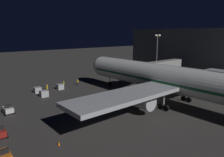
{
  "coord_description": "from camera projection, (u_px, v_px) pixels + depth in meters",
  "views": [
    {
      "loc": [
        37.85,
        30.28,
        15.04
      ],
      "look_at": [
        3.0,
        -11.05,
        3.5
      ],
      "focal_mm": 33.79,
      "sensor_mm": 36.0,
      "label": 1
    }
  ],
  "objects": [
    {
      "name": "ground_plane",
      "position": [
        152.0,
        99.0,
        49.64
      ],
      "size": [
        320.0,
        320.0,
        0.0
      ],
      "primitive_type": "plane",
      "color": "#383533"
    },
    {
      "name": "airliner_at_gate",
      "position": [
        181.0,
        82.0,
        42.96
      ],
      "size": [
        49.82,
        59.84,
        19.39
      ],
      "color": "silver",
      "rests_on": "ground_plane"
    },
    {
      "name": "jet_bridge",
      "position": [
        155.0,
        66.0,
        62.08
      ],
      "size": [
        21.12,
        3.4,
        7.11
      ],
      "color": "#9E9E99",
      "rests_on": "ground_plane"
    },
    {
      "name": "apron_floodlight_mast",
      "position": [
        157.0,
        51.0,
        78.08
      ],
      "size": [
        2.9,
        0.5,
        14.76
      ],
      "color": "#59595E",
      "rests_on": "ground_plane"
    },
    {
      "name": "pushback_tug",
      "position": [
        8.0,
        110.0,
        40.31
      ],
      "size": [
        1.86,
        2.62,
        1.95
      ],
      "color": "silver",
      "rests_on": "ground_plane"
    },
    {
      "name": "baggage_tug_lead",
      "position": [
        3.0,
        157.0,
        24.91
      ],
      "size": [
        1.86,
        2.56,
        1.95
      ],
      "color": "orange",
      "rests_on": "ground_plane"
    },
    {
      "name": "baggage_container_near_belt",
      "position": [
        37.0,
        90.0,
        54.57
      ],
      "size": [
        1.69,
        1.58,
        1.46
      ],
      "primitive_type": "cube",
      "color": "#B7BABF",
      "rests_on": "ground_plane"
    },
    {
      "name": "baggage_container_mid_row",
      "position": [
        44.0,
        94.0,
        51.04
      ],
      "size": [
        1.84,
        1.55,
        1.56
      ],
      "primitive_type": "cube",
      "color": "#B7BABF",
      "rests_on": "ground_plane"
    },
    {
      "name": "baggage_container_spare",
      "position": [
        60.0,
        87.0,
        57.87
      ],
      "size": [
        1.69,
        1.56,
        1.47
      ],
      "primitive_type": "cube",
      "color": "#B7BABF",
      "rests_on": "ground_plane"
    },
    {
      "name": "ground_crew_by_belt_loader",
      "position": [
        47.0,
        89.0,
        54.72
      ],
      "size": [
        0.4,
        0.4,
        1.86
      ],
      "color": "black",
      "rests_on": "ground_plane"
    },
    {
      "name": "ground_crew_marshaller_fwd",
      "position": [
        78.0,
        82.0,
        62.68
      ],
      "size": [
        0.4,
        0.4,
        1.82
      ],
      "color": "black",
      "rests_on": "ground_plane"
    },
    {
      "name": "ground_crew_by_tug",
      "position": [
        47.0,
        87.0,
        57.01
      ],
      "size": [
        0.4,
        0.4,
        1.67
      ],
      "color": "black",
      "rests_on": "ground_plane"
    },
    {
      "name": "ground_crew_walking_aft",
      "position": [
        64.0,
        84.0,
        60.47
      ],
      "size": [
        0.4,
        0.4,
        1.76
      ],
      "color": "black",
      "rests_on": "ground_plane"
    },
    {
      "name": "traffic_cone_nose_port",
      "position": [
        104.0,
        81.0,
        66.7
      ],
      "size": [
        0.36,
        0.36,
        0.55
      ],
      "primitive_type": "cone",
      "color": "orange",
      "rests_on": "ground_plane"
    },
    {
      "name": "traffic_cone_nose_starboard",
      "position": [
        93.0,
        83.0,
        63.93
      ],
      "size": [
        0.36,
        0.36,
        0.55
      ],
      "primitive_type": "cone",
      "color": "orange",
      "rests_on": "ground_plane"
    },
    {
      "name": "traffic_cone_wingtip_svc_side",
      "position": [
        59.0,
        143.0,
        28.92
      ],
      "size": [
        0.36,
        0.36,
        0.55
      ],
      "primitive_type": "cone",
      "color": "orange",
      "rests_on": "ground_plane"
    }
  ]
}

